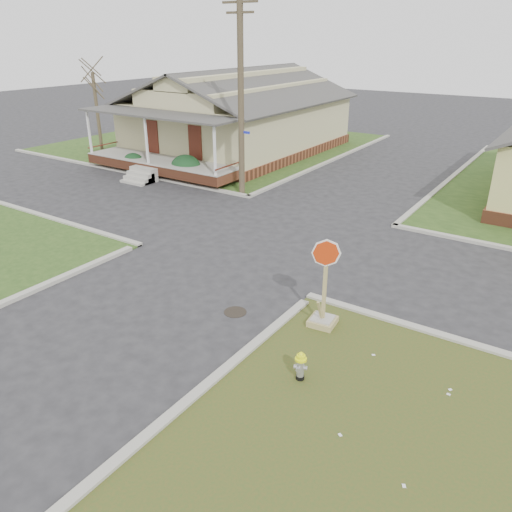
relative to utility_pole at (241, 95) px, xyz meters
The scene contains 11 objects.
ground 10.89m from the utility_pole, 64.74° to the right, with size 120.00×120.00×0.00m, color #262528.
verge_far_left 13.48m from the utility_pole, 134.04° to the left, with size 19.00×19.00×0.05m, color #294518.
curbs 7.39m from the utility_pole, 42.88° to the right, with size 80.00×40.00×0.12m, color #A7A597, non-canonical shape.
manhole 12.29m from the utility_pole, 55.75° to the right, with size 0.64×0.64×0.01m, color black.
corner_house 9.99m from the utility_pole, 126.69° to the left, with size 10.10×15.50×5.30m.
utility_pole is the anchor object (origin of this frame).
tree_far_left 14.31m from the utility_pole, 167.34° to the left, with size 0.22×0.22×4.90m, color #413625.
fire_hydrant 15.10m from the utility_pole, 49.63° to the right, with size 0.27×0.27×0.71m.
stop_sign 12.99m from the utility_pole, 44.77° to the right, with size 0.70×0.68×2.46m.
hedge_left 8.62m from the utility_pole, behind, with size 1.36×1.12×1.04m, color #133518.
hedge_right 5.71m from the utility_pole, behind, with size 1.59×1.30×1.21m, color #133518.
Camera 1 is at (9.43, -10.28, 7.13)m, focal length 35.00 mm.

